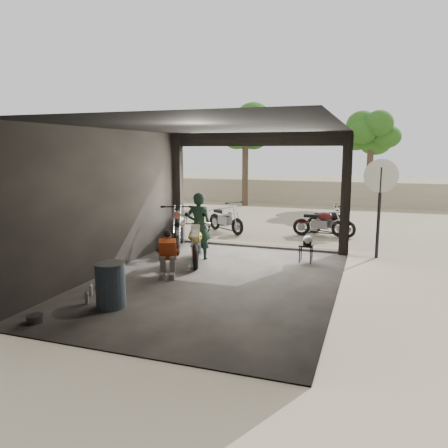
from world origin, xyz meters
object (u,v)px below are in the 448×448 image
Objects in this scene: outside_bike_c at (331,220)px; main_bike at (196,241)px; left_bike at (179,226)px; oil_drum at (111,286)px; outside_bike_b at (321,220)px; sign_post at (380,191)px; helmet at (308,240)px; rider at (199,226)px; mechanic at (168,256)px; stool at (306,248)px; outside_bike_a at (226,217)px.

main_bike is at bearing 171.40° from outside_bike_c.
left_bike reaches higher than oil_drum.
sign_post is at bearing -148.01° from outside_bike_b.
oil_drum is (-2.79, -4.25, -0.16)m from helmet.
outside_bike_b is 0.90× the size of rider.
sign_post reaches higher than mechanic.
outside_bike_b reaches higher than oil_drum.
sign_post is (1.42, -2.67, 1.20)m from outside_bike_c.
mechanic reaches higher than oil_drum.
helmet is at bearing 17.63° from mechanic.
outside_bike_b is 1.01× the size of outside_bike_c.
helmet is 5.09m from oil_drum.
outside_bike_b is at bearing -129.50° from rider.
rider reaches higher than mechanic.
left_bike is 0.76× the size of sign_post.
left_bike is 5.37m from sign_post.
outside_bike_b is (2.47, 4.39, -0.03)m from main_bike.
rider is at bearing 168.64° from outside_bike_c.
oil_drum is (-0.10, -2.02, -0.08)m from mechanic.
sign_post reaches higher than stool.
outside_bike_c is 3.38× the size of stool.
outside_bike_b reaches higher than stool.
rider is (-0.07, 0.36, 0.30)m from main_bike.
rider is at bearing 144.55° from outside_bike_b.
stool is at bearing -25.56° from left_bike.
outside_bike_b is 1.59× the size of mechanic.
outside_bike_a is 0.63× the size of sign_post.
rider is at bearing -136.98° from outside_bike_a.
oil_drum is at bearing -122.90° from stool.
sign_post reaches higher than left_bike.
main_bike is at bearing -160.09° from stool.
outside_bike_b is at bearing -48.70° from outside_bike_a.
main_bike is 6.46× the size of helmet.
mechanic is (-2.87, -5.96, -0.03)m from outside_bike_c.
sign_post reaches higher than outside_bike_a.
left_bike is 2.39× the size of oil_drum.
rider is 2.71m from helmet.
main_bike is 1.70× the size of mechanic.
outside_bike_b is at bearing 39.50° from main_bike.
left_bike reaches higher than outside_bike_c.
rider is 1.72m from mechanic.
helmet is (2.64, 0.55, -0.29)m from rider.
outside_bike_b reaches higher than mechanic.
outside_bike_c is at bearing 42.29° from mechanic.
rider is (-2.55, -4.03, 0.33)m from outside_bike_b.
oil_drum is at bearing -114.84° from mechanic.
mechanic is 3.80× the size of helmet.
oil_drum is at bearing -114.96° from main_bike.
stool is (2.60, 0.55, -0.47)m from rider.
oil_drum is at bearing -178.41° from outside_bike_c.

